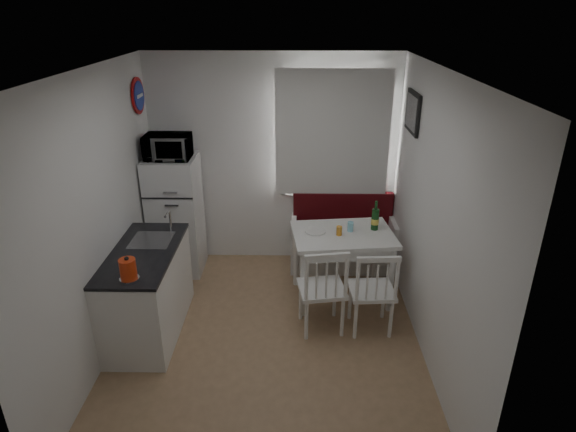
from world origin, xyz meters
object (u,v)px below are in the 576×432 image
Objects in this scene: dining_table at (343,240)px; microwave at (168,147)px; chair_left at (323,283)px; wine_bottle at (375,215)px; kitchen_counter at (148,291)px; bench at (342,243)px; fridge at (176,215)px; kettle at (128,269)px; chair_right at (374,285)px.

dining_table is 2.23m from microwave.
chair_left reaches higher than dining_table.
microwave is at bearing 168.55° from wine_bottle.
microwave is 2.45m from wine_bottle.
bench is (2.06, 1.35, -0.15)m from kitchen_counter.
chair_left is at bearing -36.86° from fridge.
bench is at bearing 3.09° from fridge.
chair_left is (-0.25, -0.67, -0.13)m from dining_table.
chair_left is 2.28× the size of kettle.
fridge is (0.02, 1.24, 0.27)m from kitchen_counter.
kitchen_counter is at bearing -169.14° from dining_table.
chair_right is at bearing -30.09° from fridge.
wine_bottle is at bearing 79.02° from chair_right.
chair_left is 1.01× the size of microwave.
wine_bottle reaches higher than chair_right.
fridge is at bearing 89.10° from kitchen_counter.
kettle is (0.05, -0.54, 0.56)m from kitchen_counter.
kettle is at bearing -89.03° from fridge.
dining_table is at bearing -164.05° from wine_bottle.
chair_right is at bearing -76.00° from dining_table.
kitchen_counter is 2.24m from chair_right.
bench is at bearing 43.18° from kettle.
wine_bottle reaches higher than kettle.
chair_left is 1.03× the size of chair_right.
chair_right is at bearing 12.74° from kettle.
chair_right is (0.50, 0.00, -0.02)m from chair_left.
microwave is 2.25× the size of kettle.
kitchen_counter is 2.57× the size of chair_left.
bench is 5.78× the size of kettle.
fridge reaches higher than kitchen_counter.
kettle reaches higher than dining_table.
kettle is (-1.94, -1.16, 0.29)m from dining_table.
kettle is at bearing -84.72° from kitchen_counter.
kitchen_counter is at bearing 95.28° from kettle.
bench is 1.46m from chair_left.
dining_table is at bearing 17.44° from kitchen_counter.
chair_right is (0.25, -0.67, -0.14)m from dining_table.
chair_left is at bearing -1.45° from kitchen_counter.
chair_right is 2.74m from microwave.
fridge reaches higher than dining_table.
kitchen_counter reaches higher than kettle.
chair_right is (2.24, -0.04, 0.12)m from kitchen_counter.
chair_right is at bearing -82.89° from bench.
wine_bottle is at bearing 9.36° from dining_table.
fridge is at bearing 134.09° from chair_left.
kettle is at bearing -89.01° from microwave.
kitchen_counter is at bearing -162.78° from wine_bottle.
wine_bottle is at bearing 28.85° from kettle.
microwave reaches higher than bench.
kitchen_counter is 1.01× the size of bench.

